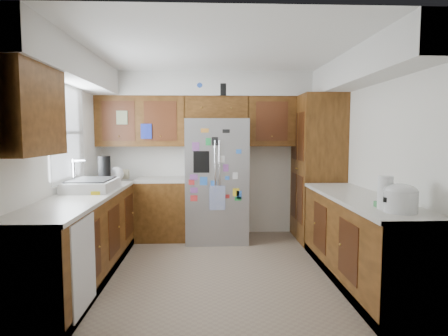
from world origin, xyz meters
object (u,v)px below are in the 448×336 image
Objects in this scene: pantry at (317,168)px; paper_towel at (385,193)px; rice_cooker at (401,197)px; fridge at (217,180)px.

pantry is 2.29m from paper_towel.
pantry is 7.55× the size of rice_cooker.
pantry is at bearing 89.99° from rice_cooker.
pantry is 1.51m from fridge.
paper_towel is at bearing -91.68° from pantry.
pantry is 7.38× the size of paper_towel.
fridge is 6.32× the size of rice_cooker.
pantry is at bearing -2.06° from fridge.
fridge is at bearing 121.16° from rice_cooker.
fridge is 2.90m from rice_cooker.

